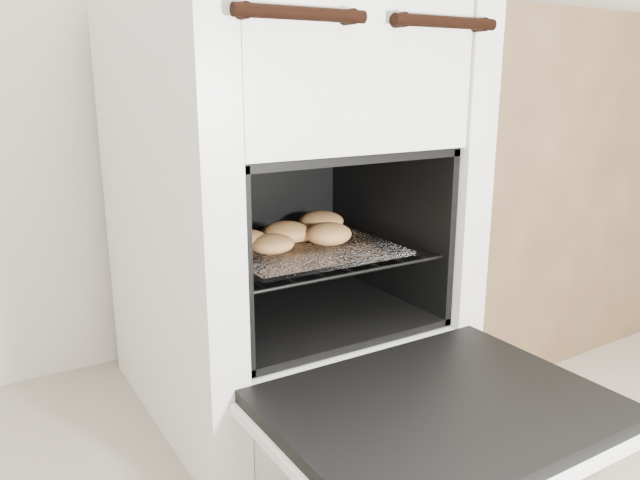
# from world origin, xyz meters

# --- Properties ---
(stove) EXTENTS (0.67, 0.74, 1.02)m
(stove) POSITION_xyz_m (0.17, 1.13, 0.50)
(stove) COLOR silver
(stove) RESTS_ON ground
(oven_door) EXTENTS (0.60, 0.47, 0.04)m
(oven_door) POSITION_xyz_m (0.17, 0.57, 0.22)
(oven_door) COLOR black
(oven_door) RESTS_ON stove
(oven_rack) EXTENTS (0.49, 0.47, 0.01)m
(oven_rack) POSITION_xyz_m (0.17, 1.06, 0.40)
(oven_rack) COLOR black
(oven_rack) RESTS_ON stove
(foil_sheet) EXTENTS (0.38, 0.33, 0.01)m
(foil_sheet) POSITION_xyz_m (0.17, 1.03, 0.41)
(foil_sheet) COLOR white
(foil_sheet) RESTS_ON oven_rack
(baked_rolls) EXTENTS (0.36, 0.26, 0.05)m
(baked_rolls) POSITION_xyz_m (0.17, 1.07, 0.44)
(baked_rolls) COLOR tan
(baked_rolls) RESTS_ON foil_sheet
(counter) EXTENTS (0.97, 0.66, 0.96)m
(counter) POSITION_xyz_m (1.01, 1.20, 0.48)
(counter) COLOR brown
(counter) RESTS_ON ground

